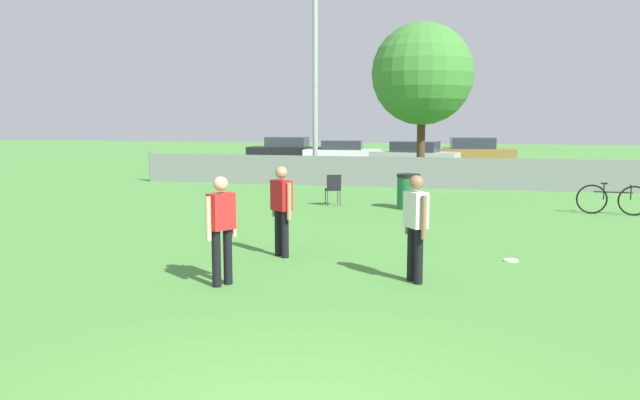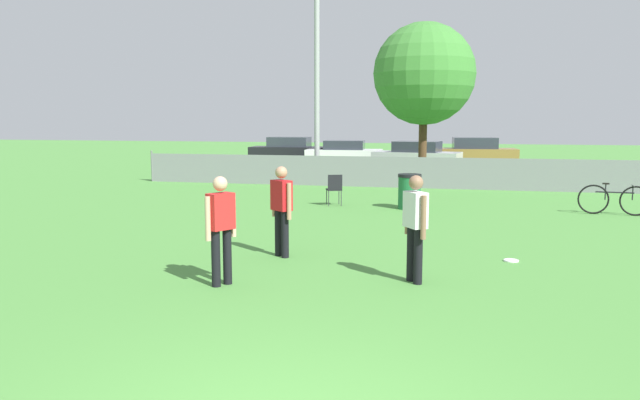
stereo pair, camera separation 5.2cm
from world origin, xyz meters
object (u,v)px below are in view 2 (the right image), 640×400
tree_near_pole (424,74)px  player_receiver_white (415,221)px  trash_bin (409,191)px  parked_car_dark (289,151)px  frisbee_disc (511,260)px  parked_car_tan (474,153)px  parked_car_white (344,153)px  parked_car_silver (417,156)px  folding_chair_sideline (334,187)px  bicycle_sideline (614,200)px  player_thrower_red (282,205)px  player_defender_red (221,223)px  light_pole (317,55)px

tree_near_pole → player_receiver_white: size_ratio=3.81×
trash_bin → parked_car_dark: (-8.27, 16.45, 0.22)m
frisbee_disc → parked_car_tan: size_ratio=0.06×
parked_car_white → parked_car_silver: bearing=-35.0°
folding_chair_sideline → bicycle_sideline: (7.31, 0.01, -0.12)m
trash_bin → parked_car_silver: parked_car_silver is taller
folding_chair_sideline → parked_car_tan: size_ratio=0.20×
frisbee_disc → parked_car_white: bearing=108.8°
parked_car_dark → parked_car_silver: 8.11m
folding_chair_sideline → bicycle_sideline: 7.31m
bicycle_sideline → parked_car_dark: (-13.46, 16.29, 0.31)m
player_thrower_red → player_defender_red: size_ratio=1.00×
player_defender_red → bicycle_sideline: bearing=-8.7°
player_thrower_red → tree_near_pole: bearing=122.5°
player_thrower_red → trash_bin: size_ratio=1.69×
tree_near_pole → bicycle_sideline: (5.45, -7.63, -3.76)m
player_defender_red → frisbee_disc: (4.23, 2.63, -0.91)m
trash_bin → parked_car_dark: 18.41m
light_pole → parked_car_dark: (-4.10, 10.10, -4.13)m
bicycle_sideline → parked_car_dark: 21.13m
folding_chair_sideline → parked_car_dark: parked_car_dark is taller
player_thrower_red → parked_car_silver: player_thrower_red is taller
light_pole → parked_car_dark: 11.65m
bicycle_sideline → folding_chair_sideline: bearing=-174.5°
frisbee_disc → trash_bin: trash_bin is taller
player_thrower_red → bicycle_sideline: (6.80, 6.68, -0.53)m
parked_car_silver → parked_car_dark: bearing=164.3°
player_thrower_red → bicycle_sideline: player_thrower_red is taller
light_pole → parked_car_white: bearing=94.7°
light_pole → player_thrower_red: (2.56, -12.88, -3.91)m
parked_car_white → frisbee_disc: bearing=-76.4°
player_receiver_white → frisbee_disc: (1.50, 1.80, -0.91)m
player_thrower_red → player_receiver_white: bearing=11.4°
parked_car_tan → player_defender_red: bearing=-104.9°
folding_chair_sideline → trash_bin: 2.13m
folding_chair_sideline → parked_car_dark: 17.42m
light_pole → frisbee_disc: bearing=-62.1°
player_receiver_white → parked_car_dark: size_ratio=0.37×
tree_near_pole → bicycle_sideline: size_ratio=3.52×
tree_near_pole → player_thrower_red: tree_near_pole is taller
parked_car_white → parked_car_silver: size_ratio=0.96×
player_receiver_white → parked_car_dark: bearing=165.0°
trash_bin → tree_near_pole: bearing=91.9°
frisbee_disc → parked_car_white: 22.46m
player_thrower_red → player_receiver_white: same height
tree_near_pole → parked_car_silver: (-0.66, 5.25, -3.47)m
parked_car_tan → parked_car_white: bearing=178.4°
bicycle_sideline → player_thrower_red: bearing=-130.0°
light_pole → player_receiver_white: light_pole is taller
player_receiver_white → folding_chair_sideline: size_ratio=1.82×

